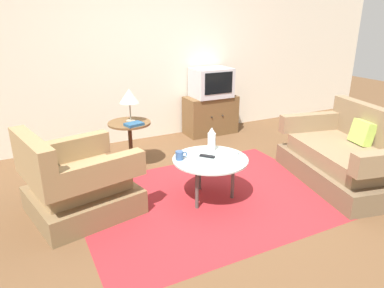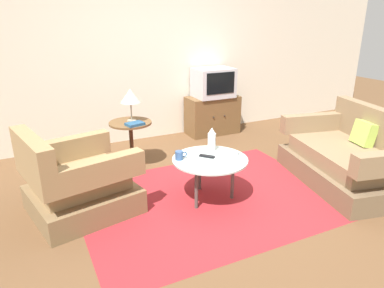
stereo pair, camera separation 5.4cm
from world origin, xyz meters
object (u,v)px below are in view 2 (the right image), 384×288
(tv_stand, at_px, (212,115))
(television, at_px, (213,83))
(side_table, at_px, (131,134))
(mug, at_px, (180,155))
(vase, at_px, (212,140))
(table_lamp, at_px, (130,96))
(coffee_table, at_px, (210,162))
(tv_remote_silver, at_px, (232,152))
(book, at_px, (135,124))
(couch, at_px, (350,159))
(tv_remote_dark, at_px, (207,156))
(armchair, at_px, (76,184))

(tv_stand, distance_m, television, 0.53)
(tv_stand, height_order, television, television)
(side_table, distance_m, mug, 1.10)
(vase, bearing_deg, table_lamp, 119.24)
(coffee_table, relative_size, tv_remote_silver, 5.25)
(tv_stand, bearing_deg, television, -90.00)
(book, bearing_deg, table_lamp, 71.75)
(couch, height_order, television, television)
(television, height_order, vase, television)
(couch, xyz_separation_m, tv_remote_dark, (-1.66, 0.39, 0.18))
(tv_stand, bearing_deg, armchair, -146.12)
(book, bearing_deg, tv_remote_dark, -79.19)
(armchair, relative_size, tv_remote_silver, 7.47)
(couch, height_order, table_lamp, table_lamp)
(television, relative_size, mug, 4.68)
(couch, bearing_deg, side_table, 66.07)
(couch, bearing_deg, table_lamp, 65.61)
(couch, height_order, side_table, couch)
(armchair, height_order, mug, armchair)
(coffee_table, xyz_separation_m, table_lamp, (-0.45, 1.21, 0.49))
(coffee_table, relative_size, tv_stand, 0.93)
(couch, xyz_separation_m, coffee_table, (-1.65, 0.35, 0.13))
(book, bearing_deg, mug, -92.94)
(mug, height_order, tv_remote_silver, mug)
(side_table, xyz_separation_m, tv_remote_dark, (0.46, -1.16, 0.04))
(tv_stand, distance_m, book, 1.84)
(tv_stand, distance_m, tv_remote_dark, 2.21)
(armchair, bearing_deg, tv_stand, 111.45)
(television, bearing_deg, vase, -119.61)
(mug, bearing_deg, side_table, 99.64)
(couch, height_order, vase, couch)
(coffee_table, xyz_separation_m, television, (1.11, 1.93, 0.42))
(side_table, bearing_deg, vase, -59.54)
(couch, xyz_separation_m, mug, (-1.93, 0.47, 0.22))
(mug, bearing_deg, coffee_table, -22.28)
(tv_stand, bearing_deg, side_table, -154.91)
(couch, relative_size, table_lamp, 4.08)
(television, distance_m, table_lamp, 1.72)
(vase, bearing_deg, tv_stand, 60.58)
(table_lamp, xyz_separation_m, vase, (0.57, -1.02, -0.32))
(couch, relative_size, vase, 6.42)
(table_lamp, bearing_deg, vase, -60.76)
(coffee_table, bearing_deg, tv_remote_silver, 4.97)
(tv_stand, xyz_separation_m, vase, (-0.99, -1.76, 0.28))
(side_table, xyz_separation_m, vase, (0.60, -1.01, 0.16))
(side_table, bearing_deg, tv_stand, 25.09)
(book, bearing_deg, side_table, 79.90)
(couch, distance_m, tv_remote_silver, 1.43)
(vase, height_order, book, vase)
(vase, bearing_deg, tv_remote_dark, -132.37)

